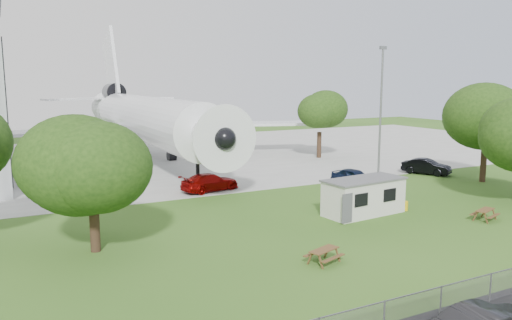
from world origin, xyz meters
name	(u,v)px	position (x,y,z in m)	size (l,w,h in m)	color
ground	(340,243)	(0.00, 0.00, 0.00)	(160.00, 160.00, 0.00)	#4A7528
concrete_apron	(158,157)	(0.00, 38.00, 0.01)	(120.00, 46.00, 0.03)	#B7B7B2
airliner	(146,117)	(-2.00, 35.86, 5.27)	(46.36, 47.73, 17.69)	white
site_cabin	(364,196)	(5.51, 4.58, 1.31)	(6.87, 3.30, 2.62)	beige
picnic_west	(324,263)	(-2.74, -2.29, 0.00)	(1.80, 1.50, 0.76)	brown
picnic_east	(485,220)	(11.96, -0.57, 0.00)	(1.80, 1.50, 0.76)	brown
fence	(473,306)	(0.00, -9.50, 0.00)	(58.00, 0.04, 1.30)	gray
lamp_mast	(380,128)	(8.20, 6.20, 6.00)	(0.16, 0.16, 12.00)	slate
tree_west_small	(91,164)	(-13.19, 5.17, 5.03)	(7.77, 7.77, 8.92)	#382619
tree_east_back	(487,118)	(23.29, 8.67, 6.15)	(7.50, 7.50, 9.92)	#382619
tree_far_apron	(320,113)	(17.91, 28.40, 5.59)	(6.63, 6.63, 8.92)	#382619
car_ne_hatch	(354,177)	(11.25, 12.90, 0.77)	(1.82, 4.52, 1.54)	black
car_ne_sedan	(426,167)	(21.40, 13.98, 0.80)	(1.69, 4.84, 1.59)	black
car_apron_van	(210,182)	(-1.52, 16.79, 0.78)	(2.18, 5.36, 1.56)	#8E0806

